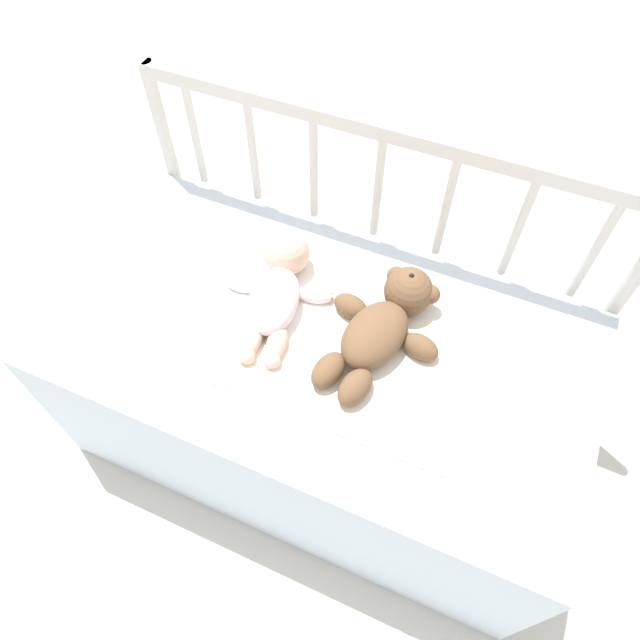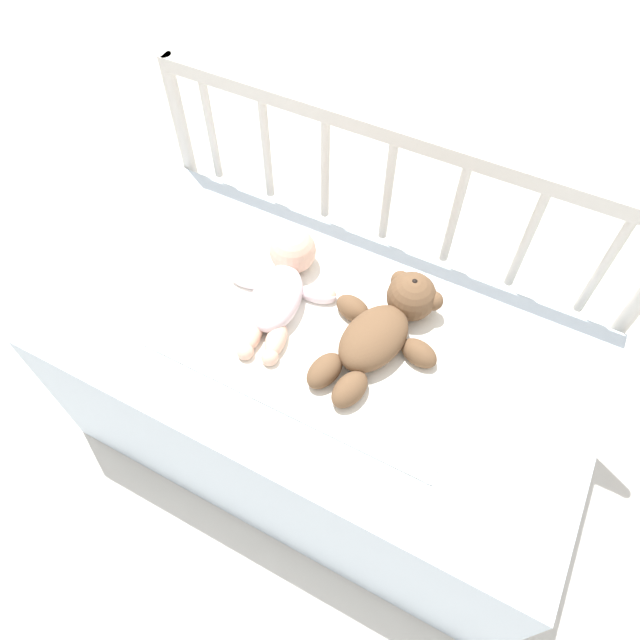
# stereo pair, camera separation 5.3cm
# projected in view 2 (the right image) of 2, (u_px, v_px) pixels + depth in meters

# --- Properties ---
(ground_plane) EXTENTS (12.00, 12.00, 0.00)m
(ground_plane) POSITION_uv_depth(u_px,v_px,m) (319.00, 429.00, 1.73)
(ground_plane) COLOR silver
(crib_mattress) EXTENTS (1.26, 0.68, 0.51)m
(crib_mattress) POSITION_uv_depth(u_px,v_px,m) (318.00, 390.00, 1.52)
(crib_mattress) COLOR silver
(crib_mattress) RESTS_ON ground_plane
(crib_rail) EXTENTS (1.26, 0.04, 0.84)m
(crib_rail) POSITION_uv_depth(u_px,v_px,m) (385.00, 211.00, 1.42)
(crib_rail) COLOR beige
(crib_rail) RESTS_ON ground_plane
(blanket) EXTENTS (0.70, 0.47, 0.01)m
(blanket) POSITION_uv_depth(u_px,v_px,m) (326.00, 329.00, 1.32)
(blanket) COLOR white
(blanket) RESTS_ON crib_mattress
(teddy_bear) EXTENTS (0.28, 0.38, 0.12)m
(teddy_bear) POSITION_uv_depth(u_px,v_px,m) (384.00, 327.00, 1.27)
(teddy_bear) COLOR brown
(teddy_bear) RESTS_ON crib_mattress
(baby) EXTENTS (0.27, 0.36, 0.11)m
(baby) POSITION_uv_depth(u_px,v_px,m) (282.00, 284.00, 1.34)
(baby) COLOR white
(baby) RESTS_ON crib_mattress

